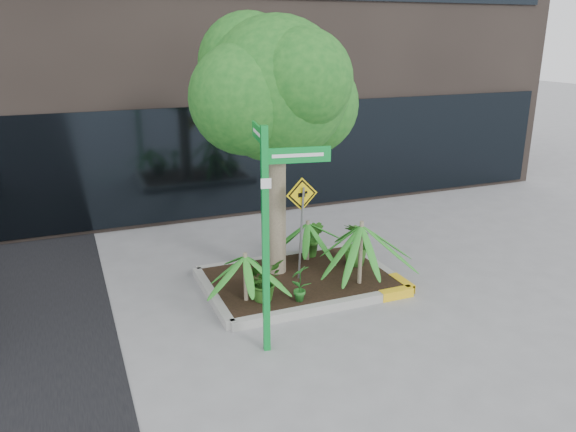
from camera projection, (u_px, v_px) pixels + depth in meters
name	position (u px, v px, depth m)	size (l,w,h in m)	color
ground	(296.00, 293.00, 9.65)	(80.00, 80.00, 0.00)	gray
planter	(302.00, 280.00, 9.94)	(3.35, 2.36, 0.15)	#9E9E99
tree	(276.00, 90.00, 9.19)	(3.08, 2.73, 4.62)	gray
palm_front	(362.00, 225.00, 9.37)	(1.26, 1.26, 1.41)	gray
palm_left	(245.00, 256.00, 8.84)	(0.91, 0.91, 1.02)	gray
palm_back	(308.00, 223.00, 10.48)	(0.88, 0.88, 0.98)	gray
shrub_a	(263.00, 280.00, 8.99)	(0.60, 0.60, 0.67)	#285A19
shrub_b	(356.00, 244.00, 10.36)	(0.45, 0.45, 0.81)	#2F691F
shrub_c	(300.00, 282.00, 8.96)	(0.34, 0.34, 0.64)	#20671F
shrub_d	(313.00, 238.00, 10.74)	(0.41, 0.41, 0.74)	#2A651D
street_sign_post	(269.00, 216.00, 7.40)	(0.93, 1.02, 3.17)	#0D9534
cattle_sign	(302.00, 212.00, 9.42)	(0.57, 0.21, 1.85)	slate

